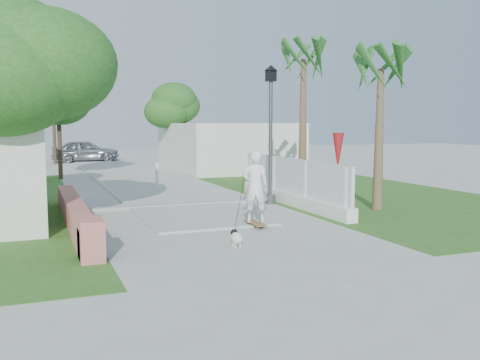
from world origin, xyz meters
name	(u,v)px	position (x,y,z in m)	size (l,w,h in m)	color
ground	(255,248)	(0.00, 0.00, 0.00)	(90.00, 90.00, 0.00)	#B7B7B2
path_strip	(114,170)	(0.00, 20.00, 0.03)	(3.20, 36.00, 0.06)	#B7B7B2
curb	(180,205)	(0.00, 6.00, 0.05)	(6.50, 0.25, 0.10)	#999993
grass_right	(338,189)	(7.00, 8.00, 0.01)	(8.00, 20.00, 0.01)	#2F611E
pink_wall	(76,216)	(-3.30, 3.55, 0.31)	(0.45, 8.20, 0.80)	#C47264
lattice_fence	(291,188)	(3.40, 5.00, 0.54)	(0.35, 7.00, 1.50)	white
building_right	(227,146)	(6.00, 18.00, 1.30)	(6.00, 8.00, 2.60)	silver
street_lamp	(271,129)	(2.90, 5.50, 2.43)	(0.44, 0.44, 4.44)	#59595E
bollard	(157,176)	(0.20, 10.00, 0.58)	(0.14, 0.14, 1.09)	white
patio_umbrella	(338,152)	(4.80, 4.50, 1.69)	(0.36, 0.36, 2.30)	#59595E
tree_left_near	(18,69)	(-4.48, 2.98, 3.82)	(3.60, 3.60, 5.28)	#4C3826
tree_path_left	(58,97)	(-2.98, 15.98, 3.82)	(3.40, 3.40, 5.23)	#4C3826
tree_path_right	(169,107)	(3.22, 19.98, 3.49)	(3.00, 3.00, 4.79)	#4C3826
tree_path_far	(53,104)	(-2.78, 25.98, 3.82)	(3.20, 3.20, 5.17)	#4C3826
palm_far	(303,68)	(4.60, 6.50, 4.48)	(1.80, 1.80, 5.30)	brown
palm_near	(381,77)	(5.40, 3.20, 3.95)	(1.80, 1.80, 4.70)	brown
skateboarder	(243,199)	(0.35, 1.49, 0.83)	(1.60, 2.14, 1.94)	olive
dog	(236,237)	(-0.31, 0.28, 0.19)	(0.27, 0.52, 0.36)	white
parked_car	(86,151)	(-0.80, 27.12, 0.75)	(1.76, 4.38, 1.49)	#B0B1B8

